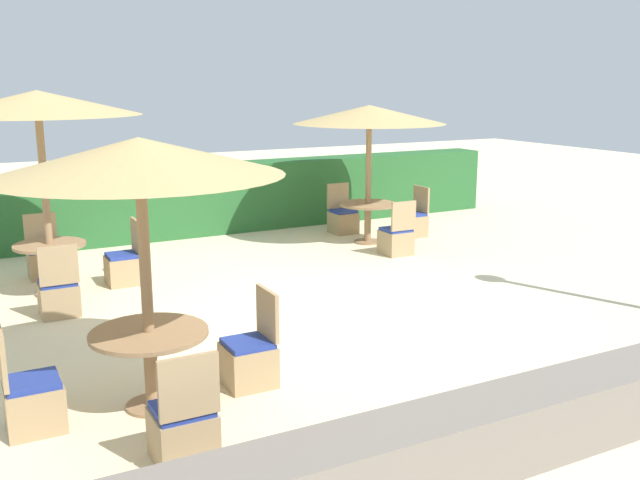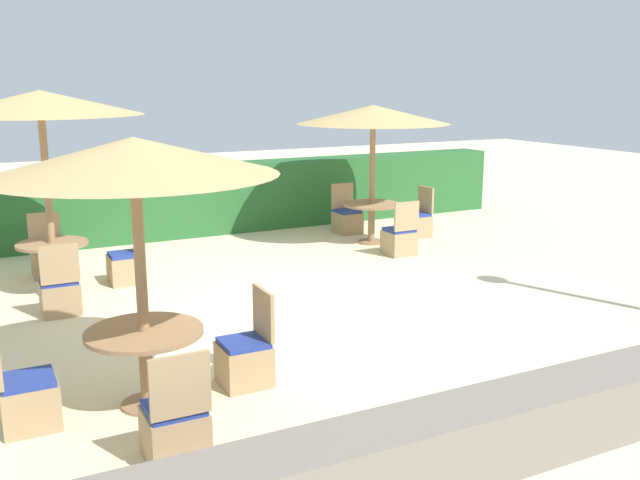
% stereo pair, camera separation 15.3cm
% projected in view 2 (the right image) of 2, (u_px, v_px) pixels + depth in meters
% --- Properties ---
extents(ground_plane, '(40.00, 40.00, 0.00)m').
position_uv_depth(ground_plane, '(342.00, 322.00, 8.66)').
color(ground_plane, beige).
extents(hedge_row, '(13.00, 0.70, 1.31)m').
position_uv_depth(hedge_row, '(199.00, 200.00, 13.44)').
color(hedge_row, '#28602D').
rests_on(hedge_row, ground_plane).
extents(stone_border, '(10.00, 0.56, 0.54)m').
position_uv_depth(stone_border, '(547.00, 416.00, 5.65)').
color(stone_border, slate).
rests_on(stone_border, ground_plane).
extents(parasol_back_right, '(2.66, 2.66, 2.44)m').
position_uv_depth(parasol_back_right, '(373.00, 115.00, 12.33)').
color(parasol_back_right, '#93704C').
rests_on(parasol_back_right, ground_plane).
extents(round_table_back_right, '(1.02, 1.02, 0.72)m').
position_uv_depth(round_table_back_right, '(372.00, 212.00, 12.71)').
color(round_table_back_right, '#93704C').
rests_on(round_table_back_right, ground_plane).
extents(patio_chair_back_right_east, '(0.46, 0.46, 0.93)m').
position_uv_depth(patio_chair_back_right_east, '(416.00, 223.00, 13.27)').
color(patio_chair_back_right_east, tan).
rests_on(patio_chair_back_right_east, ground_plane).
extents(patio_chair_back_right_north, '(0.46, 0.46, 0.93)m').
position_uv_depth(patio_chair_back_right_north, '(347.00, 219.00, 13.59)').
color(patio_chair_back_right_north, tan).
rests_on(patio_chair_back_right_north, ground_plane).
extents(patio_chair_back_right_south, '(0.46, 0.46, 0.93)m').
position_uv_depth(patio_chair_back_right_south, '(400.00, 239.00, 11.90)').
color(patio_chair_back_right_south, tan).
rests_on(patio_chair_back_right_south, ground_plane).
extents(parasol_front_left, '(2.45, 2.45, 2.42)m').
position_uv_depth(parasol_front_left, '(134.00, 158.00, 5.95)').
color(parasol_front_left, '#93704C').
rests_on(parasol_front_left, ground_plane).
extents(round_table_front_left, '(1.05, 1.05, 0.72)m').
position_uv_depth(round_table_front_left, '(145.00, 347.00, 6.33)').
color(round_table_front_left, '#93704C').
rests_on(round_table_front_left, ground_plane).
extents(patio_chair_front_left_west, '(0.46, 0.46, 0.93)m').
position_uv_depth(patio_chair_front_left_west, '(27.00, 398.00, 6.00)').
color(patio_chair_front_left_west, tan).
rests_on(patio_chair_front_left_west, ground_plane).
extents(patio_chair_front_left_south, '(0.46, 0.46, 0.93)m').
position_uv_depth(patio_chair_front_left_south, '(175.00, 428.00, 5.48)').
color(patio_chair_front_left_south, tan).
rests_on(patio_chair_front_left_south, ground_plane).
extents(patio_chair_front_left_east, '(0.46, 0.46, 0.93)m').
position_uv_depth(patio_chair_front_left_east, '(246.00, 358.00, 6.85)').
color(patio_chair_front_left_east, tan).
rests_on(patio_chair_front_left_east, ground_plane).
extents(parasol_back_left, '(2.65, 2.65, 2.74)m').
position_uv_depth(parasol_back_left, '(40.00, 104.00, 9.27)').
color(parasol_back_left, '#93704C').
rests_on(parasol_back_left, ground_plane).
extents(round_table_back_left, '(0.95, 0.95, 0.71)m').
position_uv_depth(round_table_back_left, '(53.00, 255.00, 9.73)').
color(round_table_back_left, '#93704C').
rests_on(round_table_back_left, ground_plane).
extents(patio_chair_back_left_north, '(0.46, 0.46, 0.93)m').
position_uv_depth(patio_chair_back_left_north, '(48.00, 259.00, 10.63)').
color(patio_chair_back_left_north, tan).
rests_on(patio_chair_back_left_north, ground_plane).
extents(patio_chair_back_left_south, '(0.46, 0.46, 0.93)m').
position_uv_depth(patio_chair_back_left_south, '(60.00, 294.00, 8.89)').
color(patio_chair_back_left_south, tan).
rests_on(patio_chair_back_left_south, ground_plane).
extents(patio_chair_back_left_east, '(0.46, 0.46, 0.93)m').
position_uv_depth(patio_chair_back_left_east, '(127.00, 265.00, 10.26)').
color(patio_chair_back_left_east, tan).
rests_on(patio_chair_back_left_east, ground_plane).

